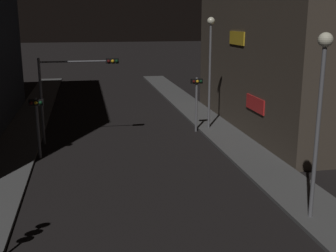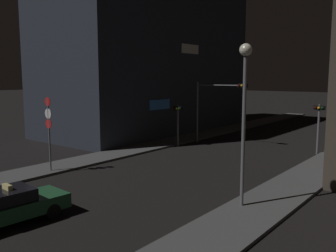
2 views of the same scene
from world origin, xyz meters
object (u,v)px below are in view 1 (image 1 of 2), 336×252
at_px(traffic_light_overhead, 72,81).
at_px(street_lamp_far_block, 210,53).
at_px(street_lamp_near_block, 321,91).
at_px(traffic_light_right_kerb, 197,93).
at_px(traffic_light_left_kerb, 37,115).

distance_m(traffic_light_overhead, street_lamp_far_block, 9.57).
distance_m(street_lamp_near_block, street_lamp_far_block, 14.44).
bearing_deg(traffic_light_right_kerb, street_lamp_far_block, 18.38).
relative_size(traffic_light_overhead, traffic_light_left_kerb, 1.55).
bearing_deg(street_lamp_far_block, traffic_light_left_kerb, -158.41).
height_order(traffic_light_left_kerb, street_lamp_near_block, street_lamp_near_block).
xyz_separation_m(traffic_light_right_kerb, street_lamp_near_block, (0.93, -14.11, 2.41)).
bearing_deg(street_lamp_near_block, traffic_light_overhead, 125.63).
relative_size(street_lamp_near_block, street_lamp_far_block, 0.92).
height_order(traffic_light_overhead, street_lamp_near_block, street_lamp_near_block).
bearing_deg(traffic_light_overhead, street_lamp_far_block, 9.27).
bearing_deg(street_lamp_far_block, street_lamp_near_block, -90.29).
bearing_deg(street_lamp_far_block, traffic_light_overhead, -170.73).
height_order(traffic_light_left_kerb, traffic_light_right_kerb, traffic_light_right_kerb).
xyz_separation_m(traffic_light_overhead, traffic_light_right_kerb, (8.32, 1.19, -1.21)).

